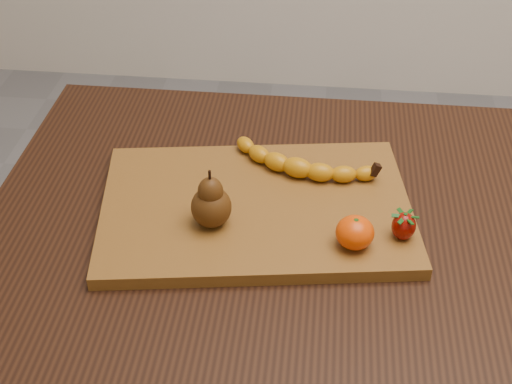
# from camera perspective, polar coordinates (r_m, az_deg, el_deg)

# --- Properties ---
(table) EXTENTS (1.00, 0.70, 0.76)m
(table) POSITION_cam_1_polar(r_m,az_deg,el_deg) (1.11, 5.06, -6.07)
(table) COLOR black
(table) RESTS_ON ground
(cutting_board) EXTENTS (0.49, 0.36, 0.02)m
(cutting_board) POSITION_cam_1_polar(r_m,az_deg,el_deg) (1.05, 0.00, -1.30)
(cutting_board) COLOR brown
(cutting_board) RESTS_ON table
(banana) EXTENTS (0.21, 0.11, 0.03)m
(banana) POSITION_cam_1_polar(r_m,az_deg,el_deg) (1.09, 3.33, 1.96)
(banana) COLOR #C98209
(banana) RESTS_ON cutting_board
(pear) EXTENTS (0.06, 0.06, 0.09)m
(pear) POSITION_cam_1_polar(r_m,az_deg,el_deg) (0.98, -3.64, -0.48)
(pear) COLOR #48280B
(pear) RESTS_ON cutting_board
(mandarin) EXTENTS (0.06, 0.06, 0.04)m
(mandarin) POSITION_cam_1_polar(r_m,az_deg,el_deg) (0.97, 7.92, -3.23)
(mandarin) COLOR #E64102
(mandarin) RESTS_ON cutting_board
(strawberry) EXTENTS (0.03, 0.03, 0.04)m
(strawberry) POSITION_cam_1_polar(r_m,az_deg,el_deg) (0.99, 11.74, -2.61)
(strawberry) COLOR #7B0A03
(strawberry) RESTS_ON cutting_board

